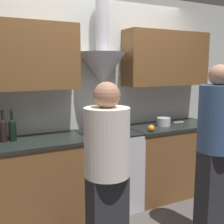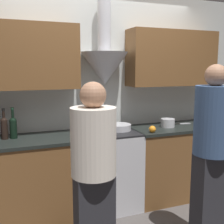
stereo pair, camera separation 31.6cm
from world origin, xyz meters
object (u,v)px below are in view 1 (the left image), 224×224
object	(u,v)px
wine_bottle_4	(3,129)
mixing_bowl	(118,127)
saucepan	(164,122)
stove_range	(108,170)
person_foreground_left	(107,173)
person_foreground_right	(215,147)
stock_pot	(96,128)
orange_fruit	(151,128)
wine_bottle_5	(12,129)

from	to	relation	value
wine_bottle_4	mixing_bowl	world-z (taller)	wine_bottle_4
saucepan	stove_range	bearing A→B (deg)	179.14
wine_bottle_4	mixing_bowl	xyz separation A→B (m)	(1.29, -0.04, -0.09)
person_foreground_left	person_foreground_right	bearing A→B (deg)	-3.30
stove_range	stock_pot	bearing A→B (deg)	179.54
orange_fruit	saucepan	bearing A→B (deg)	31.71
wine_bottle_4	orange_fruit	size ratio (longest dim) A/B	4.08
stove_range	person_foreground_right	xyz separation A→B (m)	(0.59, -1.07, 0.47)
orange_fruit	person_foreground_left	xyz separation A→B (m)	(-0.96, -0.79, -0.11)
wine_bottle_4	person_foreground_right	world-z (taller)	person_foreground_right
person_foreground_left	wine_bottle_5	bearing A→B (deg)	116.92
mixing_bowl	stove_range	bearing A→B (deg)	-166.72
mixing_bowl	orange_fruit	xyz separation A→B (m)	(0.31, -0.26, 0.00)
wine_bottle_5	stove_range	bearing A→B (deg)	-4.17
stove_range	wine_bottle_4	xyz separation A→B (m)	(-1.14, 0.07, 0.60)
stock_pot	person_foreground_left	xyz separation A→B (m)	(-0.36, -1.01, -0.14)
stove_range	person_foreground_right	distance (m)	1.31
stove_range	saucepan	world-z (taller)	saucepan
stock_pot	saucepan	distance (m)	0.94
wine_bottle_5	mixing_bowl	world-z (taller)	wine_bottle_5
wine_bottle_4	saucepan	distance (m)	1.94
wine_bottle_5	person_foreground_left	bearing A→B (deg)	-63.08
stove_range	orange_fruit	xyz separation A→B (m)	(0.46, -0.22, 0.50)
stock_pot	person_foreground_right	world-z (taller)	person_foreground_right
wine_bottle_4	orange_fruit	distance (m)	1.63
person_foreground_left	person_foreground_right	xyz separation A→B (m)	(1.09, -0.06, 0.08)
stove_range	wine_bottle_4	distance (m)	1.29
wine_bottle_5	mixing_bowl	size ratio (longest dim) A/B	1.18
person_foreground_left	stove_range	bearing A→B (deg)	63.40
stove_range	wine_bottle_5	size ratio (longest dim) A/B	2.82
stove_range	mixing_bowl	size ratio (longest dim) A/B	3.33
wine_bottle_4	person_foreground_left	distance (m)	1.27
wine_bottle_5	stock_pot	world-z (taller)	wine_bottle_5
stock_pot	mixing_bowl	bearing A→B (deg)	6.50
stove_range	person_foreground_right	bearing A→B (deg)	-61.25
wine_bottle_4	saucepan	world-z (taller)	wine_bottle_4
saucepan	stock_pot	bearing A→B (deg)	179.21
stock_pot	saucepan	xyz separation A→B (m)	(0.94, -0.01, -0.01)
stock_pot	orange_fruit	world-z (taller)	stock_pot
wine_bottle_4	mixing_bowl	bearing A→B (deg)	-1.70
wine_bottle_4	stove_range	bearing A→B (deg)	-3.68
person_foreground_left	mixing_bowl	bearing A→B (deg)	57.94
stove_range	wine_bottle_4	world-z (taller)	wine_bottle_4
stove_range	stock_pot	world-z (taller)	stock_pot
wine_bottle_4	orange_fruit	xyz separation A→B (m)	(1.60, -0.29, -0.09)
stock_pot	saucepan	bearing A→B (deg)	-0.79
orange_fruit	person_foreground_right	size ratio (longest dim) A/B	0.05
saucepan	orange_fruit	bearing A→B (deg)	-148.29
orange_fruit	person_foreground_right	xyz separation A→B (m)	(0.13, -0.85, -0.03)
stock_pot	mixing_bowl	size ratio (longest dim) A/B	0.91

